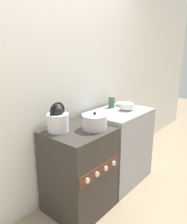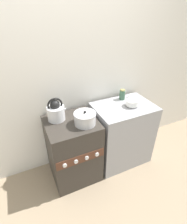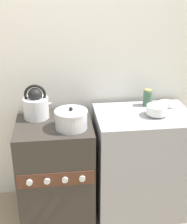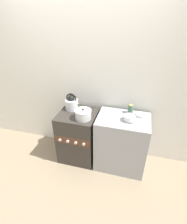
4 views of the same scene
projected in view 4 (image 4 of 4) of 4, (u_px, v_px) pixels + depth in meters
name	position (u px, v px, depth m)	size (l,w,h in m)	color
ground_plane	(74.00, 166.00, 2.77)	(12.00, 12.00, 0.00)	gray
wall_back	(83.00, 79.00, 2.64)	(7.00, 0.06, 2.50)	silver
stove	(78.00, 136.00, 2.78)	(0.56, 0.55, 0.82)	#332D28
counter	(121.00, 143.00, 2.62)	(0.73, 0.52, 0.86)	#99999E
kettle	(72.00, 103.00, 2.65)	(0.23, 0.19, 0.26)	silver
cooking_pot	(83.00, 114.00, 2.43)	(0.23, 0.23, 0.16)	silver
enamel_bowl	(130.00, 118.00, 2.33)	(0.15, 0.15, 0.08)	white
small_ceramic_bowl	(140.00, 115.00, 2.45)	(0.12, 0.12, 0.04)	white
storage_jar	(130.00, 109.00, 2.49)	(0.07, 0.07, 0.13)	#3F664C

